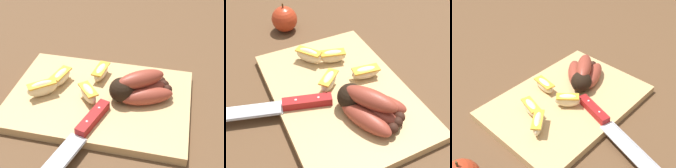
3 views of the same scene
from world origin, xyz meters
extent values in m
plane|color=brown|center=(0.00, 0.00, 0.00)|extent=(6.00, 6.00, 0.00)
cube|color=tan|center=(-0.01, -0.02, 0.01)|extent=(0.40, 0.27, 0.02)
sphere|color=black|center=(0.04, -0.02, 0.05)|extent=(0.05, 0.05, 0.05)
ellipsoid|color=brown|center=(0.09, -0.02, 0.04)|extent=(0.12, 0.08, 0.04)
sphere|color=black|center=(0.13, 0.02, 0.04)|extent=(0.02, 0.02, 0.02)
ellipsoid|color=brown|center=(0.08, 0.00, 0.04)|extent=(0.12, 0.09, 0.04)
sphere|color=black|center=(0.12, 0.03, 0.04)|extent=(0.02, 0.02, 0.02)
ellipsoid|color=brown|center=(0.06, 0.02, 0.04)|extent=(0.11, 0.11, 0.04)
sphere|color=black|center=(0.11, 0.04, 0.04)|extent=(0.02, 0.02, 0.02)
ellipsoid|color=brown|center=(0.07, 0.00, 0.07)|extent=(0.11, 0.09, 0.04)
cylinder|color=white|center=(0.09, 0.01, 0.06)|extent=(0.02, 0.02, 0.00)
cube|color=silver|center=(-0.05, -0.23, 0.02)|extent=(0.08, 0.18, 0.00)
cube|color=#99999E|center=(-0.03, -0.24, 0.02)|extent=(0.05, 0.17, 0.00)
cube|color=maroon|center=(-0.01, -0.10, 0.03)|extent=(0.05, 0.10, 0.02)
cylinder|color=#B2B2B7|center=(0.00, -0.08, 0.04)|extent=(0.01, 0.01, 0.00)
cylinder|color=#B2B2B7|center=(-0.01, -0.12, 0.04)|extent=(0.00, 0.01, 0.00)
ellipsoid|color=beige|center=(-0.11, 0.01, 0.04)|extent=(0.04, 0.07, 0.03)
cube|color=gold|center=(-0.11, 0.01, 0.05)|extent=(0.04, 0.06, 0.00)
ellipsoid|color=beige|center=(-0.03, 0.05, 0.04)|extent=(0.03, 0.07, 0.03)
cube|color=gold|center=(-0.03, 0.05, 0.04)|extent=(0.03, 0.06, 0.00)
ellipsoid|color=beige|center=(-0.14, -0.04, 0.04)|extent=(0.07, 0.06, 0.04)
cube|color=gold|center=(-0.14, -0.04, 0.05)|extent=(0.06, 0.06, 0.00)
ellipsoid|color=beige|center=(-0.03, -0.04, 0.04)|extent=(0.06, 0.06, 0.04)
cube|color=gold|center=(-0.03, -0.04, 0.05)|extent=(0.05, 0.06, 0.00)
sphere|color=#AD3319|center=(-0.33, -0.04, 0.04)|extent=(0.07, 0.07, 0.07)
cylinder|color=#4C3319|center=(-0.33, -0.04, 0.08)|extent=(0.00, 0.00, 0.01)
camera|label=1|loc=(0.13, -0.55, 0.48)|focal=51.65mm
camera|label=2|loc=(0.38, -0.21, 0.45)|focal=45.46mm
camera|label=3|loc=(-0.44, -0.40, 0.51)|focal=47.09mm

